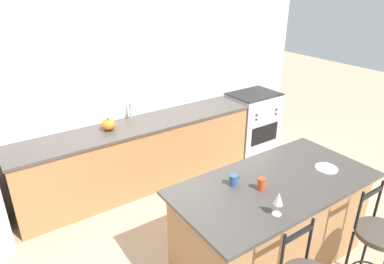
# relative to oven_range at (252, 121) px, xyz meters

# --- Properties ---
(ground_plane) EXTENTS (18.00, 18.00, 0.00)m
(ground_plane) POSITION_rel_oven_range_xyz_m (-2.07, -0.37, -0.48)
(ground_plane) COLOR tan
(wall_back) EXTENTS (6.00, 0.07, 2.70)m
(wall_back) POSITION_rel_oven_range_xyz_m (-2.07, 0.32, 0.87)
(wall_back) COLOR silver
(wall_back) RESTS_ON ground_plane
(back_counter) EXTENTS (3.29, 0.67, 0.93)m
(back_counter) POSITION_rel_oven_range_xyz_m (-2.07, 0.00, -0.02)
(back_counter) COLOR #A87547
(back_counter) RESTS_ON ground_plane
(sink_faucet) EXTENTS (0.02, 0.13, 0.22)m
(sink_faucet) POSITION_rel_oven_range_xyz_m (-2.07, 0.20, 0.58)
(sink_faucet) COLOR #ADAFB5
(sink_faucet) RESTS_ON back_counter
(kitchen_island) EXTENTS (1.98, 0.99, 0.94)m
(kitchen_island) POSITION_rel_oven_range_xyz_m (-1.63, -2.00, -0.01)
(kitchen_island) COLOR #A87547
(kitchen_island) RESTS_ON ground_plane
(oven_range) EXTENTS (0.78, 0.62, 0.96)m
(oven_range) POSITION_rel_oven_range_xyz_m (0.00, 0.00, 0.00)
(oven_range) COLOR #B7B7BC
(oven_range) RESTS_ON ground_plane
(bar_stool_far) EXTENTS (0.42, 0.42, 1.07)m
(bar_stool_far) POSITION_rel_oven_range_xyz_m (-1.17, -2.79, 0.09)
(bar_stool_far) COLOR black
(bar_stool_far) RESTS_ON ground_plane
(dinner_plate) EXTENTS (0.22, 0.22, 0.02)m
(dinner_plate) POSITION_rel_oven_range_xyz_m (-1.04, -2.12, 0.46)
(dinner_plate) COLOR white
(dinner_plate) RESTS_ON kitchen_island
(wine_glass) EXTENTS (0.08, 0.08, 0.21)m
(wine_glass) POSITION_rel_oven_range_xyz_m (-1.98, -2.34, 0.60)
(wine_glass) COLOR white
(wine_glass) RESTS_ON kitchen_island
(coffee_mug) EXTENTS (0.11, 0.08, 0.10)m
(coffee_mug) POSITION_rel_oven_range_xyz_m (-1.99, -1.82, 0.51)
(coffee_mug) COLOR #335689
(coffee_mug) RESTS_ON kitchen_island
(tumbler_cup) EXTENTS (0.07, 0.07, 0.11)m
(tumbler_cup) POSITION_rel_oven_range_xyz_m (-1.83, -2.01, 0.51)
(tumbler_cup) COLOR red
(tumbler_cup) RESTS_ON kitchen_island
(pumpkin_decoration) EXTENTS (0.18, 0.18, 0.16)m
(pumpkin_decoration) POSITION_rel_oven_range_xyz_m (-2.46, 0.02, 0.51)
(pumpkin_decoration) COLOR orange
(pumpkin_decoration) RESTS_ON back_counter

